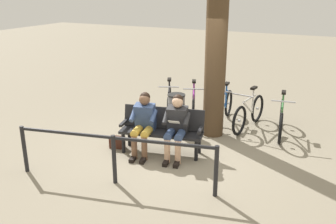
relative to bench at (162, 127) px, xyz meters
The scene contains 13 objects.
ground_plane 0.59m from the bench, 152.20° to the left, with size 40.00×40.00×0.00m, color gray.
bench is the anchor object (origin of this frame).
person_reading 0.39m from the bench, 163.96° to the left, with size 0.54×0.81×1.20m.
person_companion 0.40m from the bench, 38.21° to the left, with size 0.54×0.81×1.20m.
handbag 1.00m from the bench, 16.42° to the left, with size 0.30×0.14×0.24m, color #3F1E14.
tree_trunk 1.85m from the bench, 115.28° to the right, with size 0.45×0.45×3.42m, color #4C3823.
litter_bin 1.09m from the bench, 79.87° to the right, with size 0.39×0.39×0.86m.
bicycle_orange 2.72m from the bench, 135.72° to the right, with size 0.48×1.67×0.94m.
bicycle_purple 2.32m from the bench, 121.64° to the right, with size 0.48×1.67×0.94m.
bicycle_green 2.16m from the bench, 105.95° to the right, with size 0.48×1.68×0.94m.
bicycle_blue 1.97m from the bench, 86.00° to the right, with size 0.71×1.59×0.94m.
bicycle_black 2.02m from the bench, 68.18° to the right, with size 0.76×1.56×0.94m.
railing_fence 1.47m from the bench, 84.05° to the left, with size 3.33×0.74×0.85m.
Camera 1 is at (-2.74, 5.85, 3.12)m, focal length 39.63 mm.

